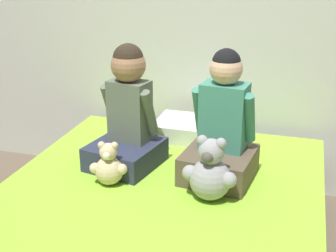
{
  "coord_description": "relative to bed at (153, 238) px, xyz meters",
  "views": [
    {
      "loc": [
        0.64,
        -1.87,
        1.58
      ],
      "look_at": [
        0.0,
        0.27,
        0.71
      ],
      "focal_mm": 50.0,
      "sensor_mm": 36.0,
      "label": 1
    }
  ],
  "objects": [
    {
      "name": "child_on_right",
      "position": [
        0.27,
        0.35,
        0.47
      ],
      "size": [
        0.38,
        0.4,
        0.68
      ],
      "rotation": [
        0.0,
        0.0,
        -0.11
      ],
      "color": "brown",
      "rests_on": "bed"
    },
    {
      "name": "teddy_bear_held_by_left_child",
      "position": [
        -0.26,
        0.09,
        0.32
      ],
      "size": [
        0.19,
        0.15,
        0.23
      ],
      "rotation": [
        0.0,
        0.0,
        0.2
      ],
      "color": "#D1B78E",
      "rests_on": "bed"
    },
    {
      "name": "bed",
      "position": [
        0.0,
        0.0,
        0.0
      ],
      "size": [
        1.61,
        2.02,
        0.43
      ],
      "color": "#473828",
      "rests_on": "ground_plane"
    },
    {
      "name": "teddy_bear_held_by_right_child",
      "position": [
        0.26,
        0.09,
        0.35
      ],
      "size": [
        0.27,
        0.2,
        0.32
      ],
      "rotation": [
        0.0,
        0.0,
        -0.1
      ],
      "color": "#939399",
      "rests_on": "bed"
    },
    {
      "name": "wall_behind_bed",
      "position": [
        0.0,
        1.13,
        1.04
      ],
      "size": [
        8.0,
        0.06,
        2.5
      ],
      "color": "beige",
      "rests_on": "ground_plane"
    },
    {
      "name": "pillow_at_headboard",
      "position": [
        0.0,
        0.81,
        0.27
      ],
      "size": [
        0.46,
        0.33,
        0.11
      ],
      "color": "silver",
      "rests_on": "bed"
    },
    {
      "name": "child_on_left",
      "position": [
        -0.25,
        0.35,
        0.49
      ],
      "size": [
        0.41,
        0.43,
        0.67
      ],
      "rotation": [
        0.0,
        0.0,
        -0.2
      ],
      "color": "#282D47",
      "rests_on": "bed"
    }
  ]
}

